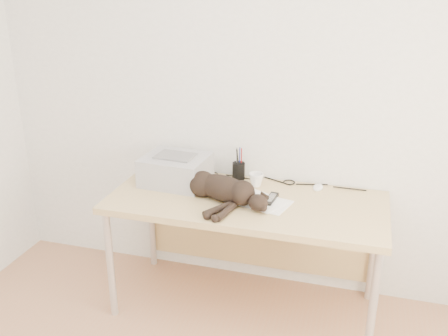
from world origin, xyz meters
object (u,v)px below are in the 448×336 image
(printer, at_px, (176,169))
(pen_cup, at_px, (239,171))
(mouse, at_px, (318,186))
(desk, at_px, (249,214))
(mug, at_px, (256,180))
(cat, at_px, (220,189))

(printer, relative_size, pen_cup, 2.00)
(printer, relative_size, mouse, 3.90)
(desk, xyz_separation_m, mug, (0.01, 0.12, 0.17))
(mug, height_order, pen_cup, pen_cup)
(printer, height_order, cat, printer)
(desk, height_order, cat, cat)
(pen_cup, xyz_separation_m, mouse, (0.50, -0.01, -0.04))
(mug, xyz_separation_m, mouse, (0.37, 0.07, -0.02))
(mouse, bearing_deg, printer, -163.95)
(mug, bearing_deg, desk, -95.27)
(mug, height_order, mouse, mug)
(printer, height_order, mug, printer)
(desk, relative_size, mug, 17.77)
(desk, distance_m, printer, 0.53)
(mug, relative_size, mouse, 0.86)
(desk, xyz_separation_m, mouse, (0.38, 0.19, 0.15))
(desk, relative_size, pen_cup, 7.86)
(desk, distance_m, pen_cup, 0.30)
(pen_cup, distance_m, mouse, 0.51)
(cat, distance_m, mug, 0.30)
(pen_cup, bearing_deg, printer, -154.89)
(desk, relative_size, mouse, 15.32)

